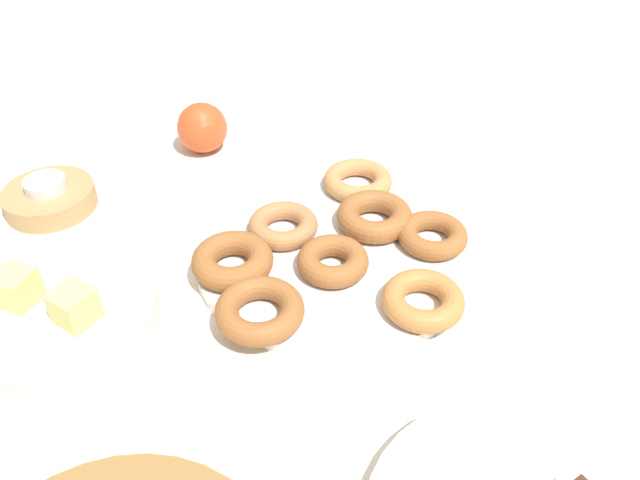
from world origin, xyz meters
The scene contains 16 objects.
ground_plane centered at (0.00, 0.00, 0.00)m, with size 2.40×2.40×0.00m, color beige.
donut_plate centered at (0.00, 0.00, 0.01)m, with size 0.32×0.32×0.01m, color silver.
donut_0 centered at (-0.02, 0.03, 0.03)m, with size 0.08×0.08×0.03m, color #995B2D.
donut_1 centered at (0.00, 0.14, 0.03)m, with size 0.09×0.09×0.02m, color #995B2D.
donut_2 centered at (0.04, -0.12, 0.03)m, with size 0.09×0.09×0.02m, color #C6844C.
donut_3 centered at (0.06, 0.01, 0.03)m, with size 0.08×0.08×0.02m, color #B27547.
donut_4 centered at (0.07, 0.10, 0.03)m, with size 0.09×0.09×0.03m, color #995B2D.
donut_5 centered at (-0.09, -0.07, 0.03)m, with size 0.08×0.08×0.02m, color #995B2D.
donut_6 centered at (-0.13, 0.03, 0.03)m, with size 0.09×0.09×0.02m, color #BC7A3D.
donut_7 centered at (-0.02, -0.06, 0.03)m, with size 0.09×0.09×0.03m, color #995B2D.
candle_holder centered at (0.36, 0.12, 0.01)m, with size 0.11×0.11×0.03m, color tan.
tealight centered at (0.36, 0.12, 0.04)m, with size 0.05×0.05×0.01m, color silver.
fruit_bowl centered at (0.17, 0.25, 0.02)m, with size 0.20×0.20×0.03m, color silver.
melon_chunk_left centered at (0.14, 0.25, 0.05)m, with size 0.04×0.04×0.04m, color #DBD67A.
melon_chunk_right centered at (0.21, 0.27, 0.05)m, with size 0.04×0.04×0.04m, color #DBD67A.
apple centered at (0.29, -0.10, 0.04)m, with size 0.07×0.07×0.07m, color #CC4C23.
Camera 1 is at (-0.30, 0.48, 0.49)m, focal length 35.56 mm.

